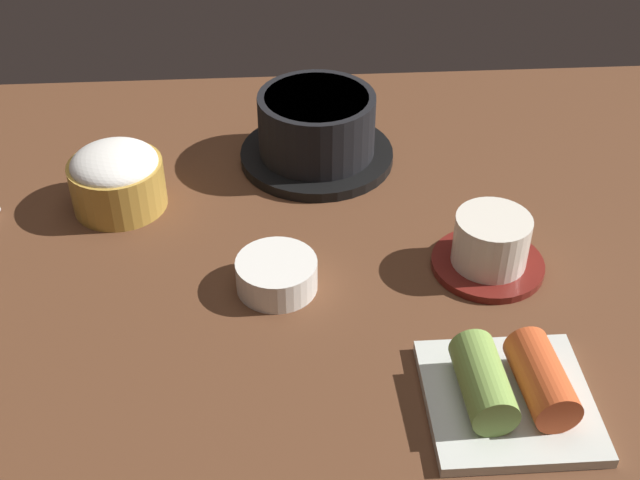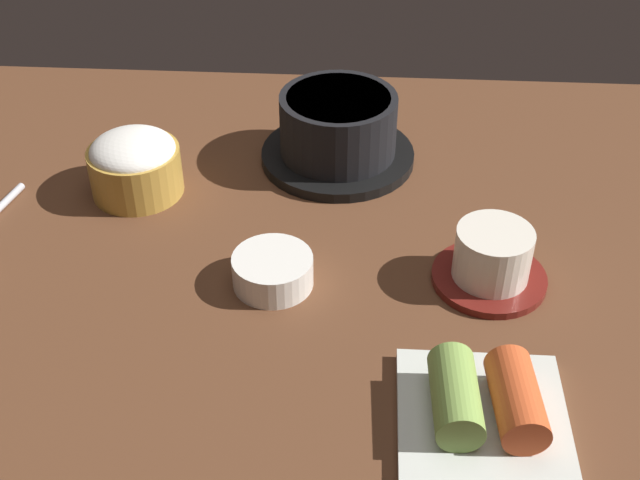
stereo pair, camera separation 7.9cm
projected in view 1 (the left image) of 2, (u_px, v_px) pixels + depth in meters
The scene contains 6 objects.
dining_table at pixel (299, 260), 82.93cm from camera, with size 100.00×76.00×2.00cm, color #56331E.
stone_pot at pixel (317, 130), 93.35cm from camera, with size 17.46×17.46×8.14cm.
rice_bowl at pixel (117, 177), 86.50cm from camera, with size 9.83×9.83×6.93cm.
tea_cup_with_saucer at pixel (490, 246), 78.84cm from camera, with size 10.84×10.84×5.84cm.
banchan_cup_center at pixel (277, 273), 77.19cm from camera, with size 7.61×7.61×3.07cm.
kimchi_plate at pixel (510, 389), 65.77cm from camera, with size 13.27×13.27×4.74cm.
Camera 1 is at (-1.98, -64.14, 53.60)cm, focal length 46.74 mm.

